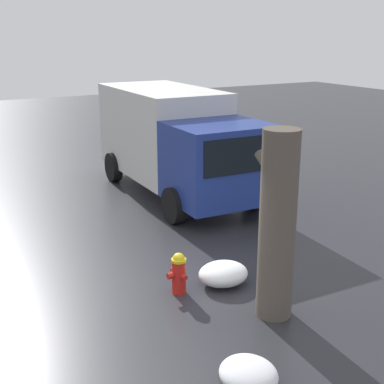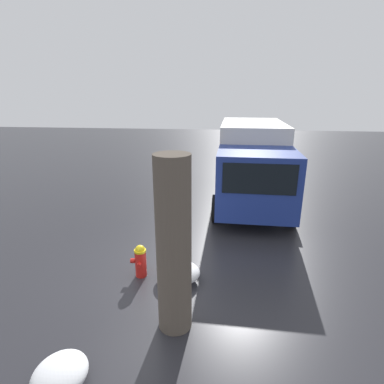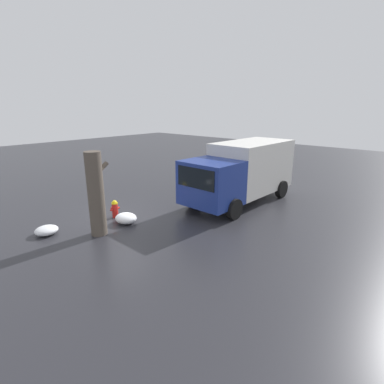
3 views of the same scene
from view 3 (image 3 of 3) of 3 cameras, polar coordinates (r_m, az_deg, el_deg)
ground_plane at (r=13.48m, az=-14.35°, el=-4.68°), size 60.00×60.00×0.00m
fire_hydrant at (r=13.36m, az=-14.48°, el=-3.08°), size 0.46×0.37×0.77m
tree_trunk at (r=11.45m, az=-17.81°, el=-0.34°), size 0.90×0.59×3.14m
delivery_truck at (r=15.02m, az=9.54°, el=4.07°), size 6.63×2.77×2.93m
snow_pile_by_hydrant at (r=12.68m, az=-12.47°, el=-4.90°), size 0.83×0.95×0.42m
snow_pile_curbside at (r=12.59m, az=-25.98°, el=-6.57°), size 0.84×0.77×0.33m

